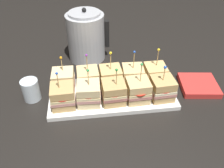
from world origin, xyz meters
TOP-DOWN VIEW (x-y plane):
  - ground_plane at (0.00, 0.00)m, footprint 6.00×6.00m
  - serving_platter at (0.00, 0.00)m, footprint 0.50×0.22m
  - sandwich_front_far_left at (-0.19, -0.05)m, footprint 0.09×0.09m
  - sandwich_front_left at (-0.09, -0.04)m, footprint 0.09×0.09m
  - sandwich_front_center at (0.00, -0.05)m, footprint 0.09×0.09m
  - sandwich_front_right at (0.09, -0.05)m, footprint 0.09×0.09m
  - sandwich_front_far_right at (0.19, -0.05)m, footprint 0.09×0.09m
  - sandwich_back_far_left at (-0.19, 0.05)m, footprint 0.09×0.09m
  - sandwich_back_left at (-0.09, 0.05)m, footprint 0.09×0.09m
  - sandwich_back_center at (0.00, 0.05)m, footprint 0.09×0.09m
  - sandwich_back_right at (0.09, 0.05)m, footprint 0.09×0.09m
  - sandwich_back_far_right at (0.19, 0.05)m, footprint 0.09×0.09m
  - kettle_steel at (-0.09, 0.32)m, footprint 0.20×0.18m
  - drinking_glass at (-0.32, 0.03)m, footprint 0.07×0.07m
  - napkin_stack at (0.37, 0.01)m, footprint 0.17×0.17m

SIDE VIEW (x-z plane):
  - ground_plane at x=0.00m, z-range 0.00..0.00m
  - serving_platter at x=0.00m, z-range 0.00..0.02m
  - napkin_stack at x=0.37m, z-range 0.00..0.02m
  - drinking_glass at x=-0.32m, z-range 0.00..0.09m
  - sandwich_back_right at x=0.09m, z-range -0.02..0.14m
  - sandwich_back_far_right at x=0.19m, z-range -0.02..0.14m
  - sandwich_front_left at x=-0.09m, z-range -0.01..0.14m
  - sandwich_back_left at x=-0.09m, z-range -0.02..0.14m
  - sandwich_front_center at x=0.00m, z-range -0.02..0.14m
  - sandwich_front_far_left at x=-0.19m, z-range -0.02..0.14m
  - sandwich_front_far_right at x=0.19m, z-range -0.01..0.14m
  - sandwich_back_far_left at x=-0.19m, z-range -0.01..0.14m
  - sandwich_back_center at x=0.00m, z-range -0.02..0.14m
  - sandwich_front_right at x=0.09m, z-range -0.02..0.14m
  - kettle_steel at x=-0.09m, z-range -0.01..0.24m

